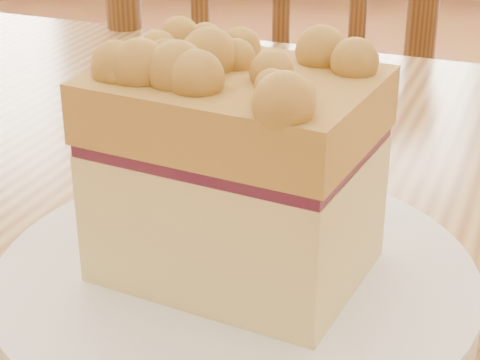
% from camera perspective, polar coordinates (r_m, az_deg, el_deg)
% --- Properties ---
extents(cafe_chair_main, '(0.53, 0.53, 0.92)m').
position_cam_1_polar(cafe_chair_main, '(1.14, 0.22, -0.98)').
color(cafe_chair_main, brown).
rests_on(cafe_chair_main, ground).
extents(plate, '(0.23, 0.23, 0.02)m').
position_cam_1_polar(plate, '(0.40, -0.27, -7.24)').
color(plate, white).
rests_on(plate, cafe_table_main).
extents(cake_slice, '(0.14, 0.13, 0.11)m').
position_cam_1_polar(cake_slice, '(0.37, -0.67, 1.66)').
color(cake_slice, '#FEDE90').
rests_on(cake_slice, plate).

